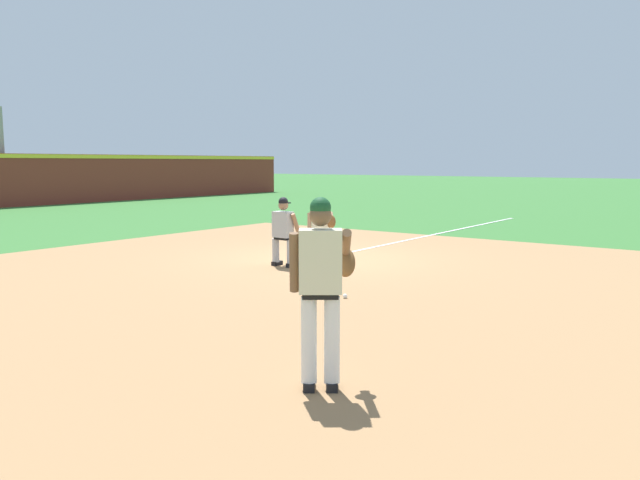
% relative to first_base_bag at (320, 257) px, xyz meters
% --- Properties ---
extents(ground_plane, '(160.00, 160.00, 0.00)m').
position_rel_first_base_bag_xyz_m(ground_plane, '(0.00, 0.00, -0.04)').
color(ground_plane, '#336B2D').
extents(infield_dirt_patch, '(18.00, 18.00, 0.01)m').
position_rel_first_base_bag_xyz_m(infield_dirt_patch, '(-3.30, -2.42, -0.04)').
color(infield_dirt_patch, '#9E754C').
rests_on(infield_dirt_patch, ground).
extents(foul_line_stripe, '(12.76, 0.10, 0.00)m').
position_rel_first_base_bag_xyz_m(foul_line_stripe, '(6.38, 0.00, -0.04)').
color(foul_line_stripe, white).
rests_on(foul_line_stripe, ground).
extents(first_base_bag, '(0.38, 0.38, 0.09)m').
position_rel_first_base_bag_xyz_m(first_base_bag, '(0.00, 0.00, 0.00)').
color(first_base_bag, white).
rests_on(first_base_bag, ground).
extents(baseball, '(0.07, 0.07, 0.07)m').
position_rel_first_base_bag_xyz_m(baseball, '(-3.08, -2.77, -0.01)').
color(baseball, white).
rests_on(baseball, ground).
extents(pitcher, '(0.85, 0.57, 1.86)m').
position_rel_first_base_bag_xyz_m(pitcher, '(-6.57, -4.84, 1.01)').
color(pitcher, black).
rests_on(pitcher, ground).
extents(first_baseman, '(0.79, 1.06, 1.34)m').
position_rel_first_base_bag_xyz_m(first_baseman, '(0.43, 0.28, 0.69)').
color(first_baseman, black).
rests_on(first_baseman, ground).
extents(baserunner, '(0.43, 0.59, 1.46)m').
position_rel_first_base_bag_xyz_m(baserunner, '(-1.27, 0.01, 0.75)').
color(baserunner, black).
rests_on(baserunner, ground).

